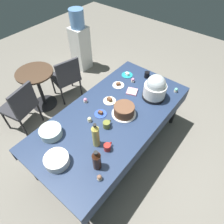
{
  "coord_description": "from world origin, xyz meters",
  "views": [
    {
      "loc": [
        -1.27,
        -1.02,
        2.58
      ],
      "look_at": [
        0.0,
        0.0,
        0.8
      ],
      "focal_mm": 31.24,
      "sensor_mm": 36.0,
      "label": 1
    }
  ],
  "objects": [
    {
      "name": "round_cafe_table",
      "position": [
        -0.05,
        1.56,
        0.5
      ],
      "size": [
        0.6,
        0.6,
        0.72
      ],
      "color": "#473323",
      "rests_on": "ground"
    },
    {
      "name": "coffee_mug_olive",
      "position": [
        -0.19,
        -0.07,
        0.79
      ],
      "size": [
        0.12,
        0.08,
        0.09
      ],
      "color": "olive",
      "rests_on": "potluck_table"
    },
    {
      "name": "dessert_plate_white",
      "position": [
        0.5,
        0.29,
        0.76
      ],
      "size": [
        0.17,
        0.17,
        0.04
      ],
      "color": "white",
      "rests_on": "potluck_table"
    },
    {
      "name": "dessert_plate_cream",
      "position": [
        0.17,
        0.18,
        0.76
      ],
      "size": [
        0.17,
        0.17,
        0.05
      ],
      "color": "beige",
      "rests_on": "potluck_table"
    },
    {
      "name": "ground",
      "position": [
        0.0,
        0.0,
        0.0
      ],
      "size": [
        9.0,
        9.0,
        0.0
      ],
      "primitive_type": "plane",
      "color": "slate"
    },
    {
      "name": "maroon_chair_right",
      "position": [
        0.38,
        1.34,
        0.49
      ],
      "size": [
        0.53,
        0.53,
        0.85
      ],
      "color": "#333338",
      "rests_on": "ground"
    },
    {
      "name": "glass_salad_bowl",
      "position": [
        -0.67,
        0.35,
        0.8
      ],
      "size": [
        0.25,
        0.25,
        0.1
      ],
      "primitive_type": "cylinder",
      "color": "#B2C6BC",
      "rests_on": "potluck_table"
    },
    {
      "name": "dessert_plate_cobalt",
      "position": [
        -0.08,
        0.12,
        0.76
      ],
      "size": [
        0.15,
        0.15,
        0.05
      ],
      "color": "#2D4CB2",
      "rests_on": "potluck_table"
    },
    {
      "name": "cupcake_cocoa",
      "position": [
        -0.73,
        -0.43,
        0.78
      ],
      "size": [
        0.05,
        0.05,
        0.07
      ],
      "color": "beige",
      "rests_on": "potluck_table"
    },
    {
      "name": "frosted_layer_cake",
      "position": [
        0.1,
        -0.11,
        0.82
      ],
      "size": [
        0.31,
        0.31,
        0.14
      ],
      "color": "silver",
      "rests_on": "potluck_table"
    },
    {
      "name": "maroon_chair_left",
      "position": [
        -0.53,
        1.34,
        0.49
      ],
      "size": [
        0.53,
        0.53,
        0.85
      ],
      "color": "#333338",
      "rests_on": "ground"
    },
    {
      "name": "slow_cooker",
      "position": [
        0.61,
        -0.24,
        0.91
      ],
      "size": [
        0.31,
        0.31,
        0.35
      ],
      "color": "black",
      "rests_on": "potluck_table"
    },
    {
      "name": "dessert_plate_teal",
      "position": [
        0.78,
        0.33,
        0.76
      ],
      "size": [
        0.17,
        0.17,
        0.04
      ],
      "color": "teal",
      "rests_on": "potluck_table"
    },
    {
      "name": "ceramic_snack_bowl",
      "position": [
        -0.86,
        0.02,
        0.8
      ],
      "size": [
        0.25,
        0.25,
        0.1
      ],
      "primitive_type": "cylinder",
      "color": "silver",
      "rests_on": "potluck_table"
    },
    {
      "name": "coffee_mug_black",
      "position": [
        0.93,
        0.07,
        0.8
      ],
      "size": [
        0.12,
        0.08,
        0.09
      ],
      "color": "black",
      "rests_on": "potluck_table"
    },
    {
      "name": "soda_bottle_cola",
      "position": [
        -0.64,
        -0.32,
        0.88
      ],
      "size": [
        0.09,
        0.09,
        0.28
      ],
      "color": "#33190F",
      "rests_on": "potluck_table"
    },
    {
      "name": "cupcake_mint",
      "position": [
        -0.05,
        0.42,
        0.78
      ],
      "size": [
        0.05,
        0.05,
        0.07
      ],
      "color": "beige",
      "rests_on": "potluck_table"
    },
    {
      "name": "cupcake_lemon",
      "position": [
        0.7,
        0.17,
        0.78
      ],
      "size": [
        0.05,
        0.05,
        0.07
      ],
      "color": "beige",
      "rests_on": "potluck_table"
    },
    {
      "name": "coffee_mug_red",
      "position": [
        -0.42,
        -0.28,
        0.79
      ],
      "size": [
        0.11,
        0.08,
        0.08
      ],
      "color": "#B2231E",
      "rests_on": "potluck_table"
    },
    {
      "name": "paper_napkin_stack",
      "position": [
        0.5,
        0.05,
        0.76
      ],
      "size": [
        0.18,
        0.18,
        0.02
      ],
      "primitive_type": "cube",
      "rotation": [
        0.0,
        0.0,
        0.37
      ],
      "color": "pink",
      "rests_on": "potluck_table"
    },
    {
      "name": "potluck_table",
      "position": [
        0.0,
        0.0,
        0.69
      ],
      "size": [
        2.2,
        1.1,
        0.75
      ],
      "color": "navy",
      "rests_on": "ground"
    },
    {
      "name": "cupcake_berry",
      "position": [
        -0.25,
        0.14,
        0.78
      ],
      "size": [
        0.05,
        0.05,
        0.07
      ],
      "color": "beige",
      "rests_on": "potluck_table"
    },
    {
      "name": "cupcake_vanilla",
      "position": [
        0.9,
        -0.43,
        0.78
      ],
      "size": [
        0.05,
        0.05,
        0.07
      ],
      "color": "beige",
      "rests_on": "potluck_table"
    },
    {
      "name": "water_cooler",
      "position": [
        1.25,
        1.86,
        0.59
      ],
      "size": [
        0.32,
        0.32,
        1.24
      ],
      "color": "silver",
      "rests_on": "ground"
    },
    {
      "name": "soda_bottle_ginger_ale",
      "position": [
        -0.45,
        -0.14,
        0.91
      ],
      "size": [
        0.08,
        0.08,
        0.34
      ],
      "color": "gold",
      "rests_on": "potluck_table"
    }
  ]
}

